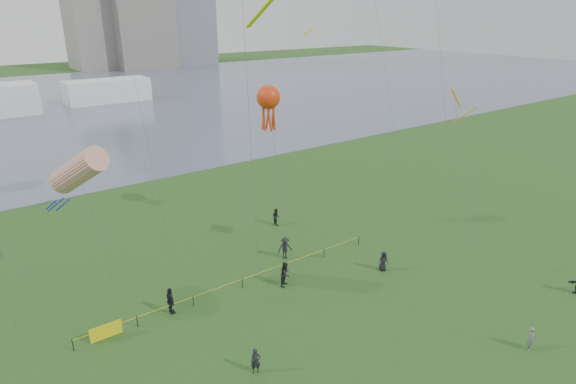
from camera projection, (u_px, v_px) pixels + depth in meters
ground_plane at (391, 371)px, 27.72m from camera, size 400.00×400.00×0.00m
lake at (40, 107)px, 103.08m from camera, size 400.00×120.00×0.08m
building_mid at (137, 12)px, 168.58m from camera, size 20.00×20.00×38.00m
building_low at (93, 27)px, 167.12m from camera, size 16.00×18.00×28.00m
pavilion_right at (107, 91)px, 108.45m from camera, size 18.00×7.00×5.00m
fence at (164, 310)px, 32.42m from camera, size 24.07×0.07×1.05m
kite_flyer at (531, 339)px, 29.22m from camera, size 0.68×0.60×1.57m
spectator_a at (286, 274)px, 36.04m from camera, size 1.18×1.11×1.93m
spectator_b at (285, 248)px, 39.99m from camera, size 1.39×1.04×1.92m
spectator_c at (170, 301)px, 32.67m from camera, size 0.51×1.16×1.96m
spectator_d at (383, 261)px, 38.20m from camera, size 0.94×0.79×1.63m
spectator_f at (256, 361)px, 27.35m from camera, size 0.67×0.57×1.57m
spectator_g at (276, 217)px, 46.44m from camera, size 0.71×0.86×1.64m
kite_windsock at (79, 171)px, 31.58m from camera, size 4.22×5.06×11.50m
kite_octopus at (268, 98)px, 41.34m from camera, size 4.02×8.28×13.52m
kite_delta at (458, 109)px, 31.87m from camera, size 4.22×7.84×14.65m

